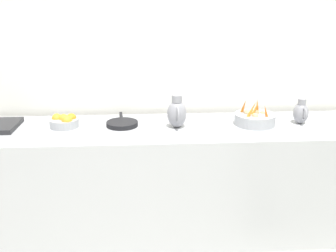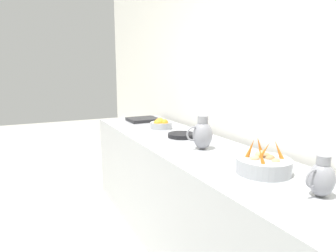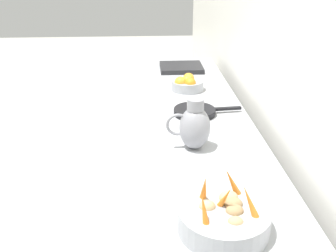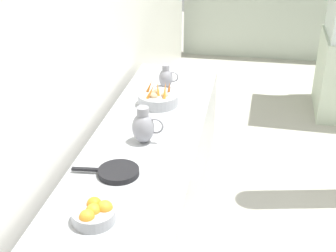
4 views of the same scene
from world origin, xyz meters
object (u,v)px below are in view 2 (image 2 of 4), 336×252
(metal_pitcher_tall, at_px, (202,134))
(skillet_on_counter, at_px, (182,135))
(metal_pitcher_short, at_px, (321,178))
(vegetable_colander, at_px, (263,165))
(orange_bowl, at_px, (161,124))

(metal_pitcher_tall, xyz_separation_m, skillet_on_counter, (-0.06, -0.42, -0.10))
(metal_pitcher_tall, relative_size, metal_pitcher_short, 1.27)
(vegetable_colander, xyz_separation_m, metal_pitcher_tall, (0.03, -0.61, 0.06))
(orange_bowl, height_order, metal_pitcher_tall, metal_pitcher_tall)
(metal_pitcher_tall, bearing_deg, orange_bowl, -93.84)
(vegetable_colander, xyz_separation_m, orange_bowl, (-0.03, -1.47, -0.00))
(metal_pitcher_short, distance_m, skillet_on_counter, 1.40)
(orange_bowl, height_order, metal_pitcher_short, metal_pitcher_short)
(skillet_on_counter, bearing_deg, metal_pitcher_short, 88.77)
(vegetable_colander, relative_size, metal_pitcher_tall, 1.25)
(metal_pitcher_short, height_order, skillet_on_counter, metal_pitcher_short)
(vegetable_colander, height_order, metal_pitcher_tall, metal_pitcher_tall)
(metal_pitcher_tall, bearing_deg, vegetable_colander, 92.57)
(metal_pitcher_tall, xyz_separation_m, metal_pitcher_short, (-0.03, 0.98, -0.02))
(vegetable_colander, relative_size, skillet_on_counter, 0.78)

